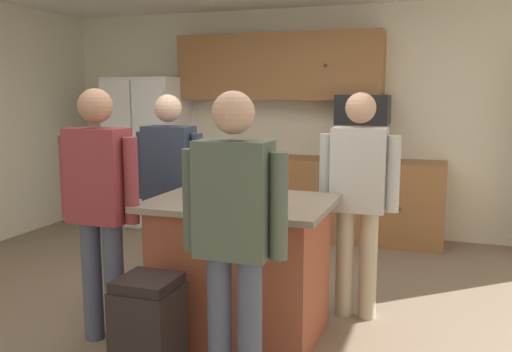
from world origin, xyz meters
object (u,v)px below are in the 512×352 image
object	(u,v)px
glass_dark_ale	(191,189)
kitchen_island	(241,267)
refrigerator	(149,152)
person_guest_right	(234,228)
tumbler_amber	(224,181)
trash_bin	(149,329)
person_host_foreground	(170,183)
glass_pilsner	(254,184)
mug_blue_stoneware	(231,188)
person_elder_center	(99,199)
glass_short_whisky	(278,198)
glass_stout_tall	(248,196)
person_guest_left	(358,191)
microwave_over_range	(363,110)

from	to	relation	value
glass_dark_ale	kitchen_island	bearing A→B (deg)	10.44
refrigerator	person_guest_right	bearing A→B (deg)	-53.72
tumbler_amber	trash_bin	bearing A→B (deg)	-92.25
person_guest_right	person_host_foreground	distance (m)	1.61
tumbler_amber	glass_dark_ale	xyz separation A→B (m)	(-0.09, -0.35, -0.00)
glass_pilsner	tumbler_amber	bearing A→B (deg)	162.65
tumbler_amber	mug_blue_stoneware	xyz separation A→B (m)	(0.12, -0.16, -0.01)
kitchen_island	glass_dark_ale	xyz separation A→B (m)	(-0.33, -0.06, 0.53)
tumbler_amber	glass_pilsner	bearing A→B (deg)	-17.35
glass_pilsner	person_elder_center	bearing A→B (deg)	-144.04
refrigerator	glass_short_whisky	distance (m)	3.71
glass_dark_ale	mug_blue_stoneware	bearing A→B (deg)	44.07
refrigerator	glass_stout_tall	world-z (taller)	refrigerator
tumbler_amber	glass_dark_ale	size ratio (longest dim) A/B	1.01
person_elder_center	person_host_foreground	distance (m)	0.86
glass_stout_tall	glass_dark_ale	bearing A→B (deg)	168.11
mug_blue_stoneware	glass_dark_ale	world-z (taller)	glass_dark_ale
trash_bin	person_host_foreground	bearing A→B (deg)	112.27
person_guest_right	glass_dark_ale	size ratio (longest dim) A/B	12.71
person_elder_center	glass_dark_ale	distance (m)	0.59
person_guest_left	person_host_foreground	bearing A→B (deg)	-35.16
refrigerator	glass_stout_tall	bearing A→B (deg)	-49.80
glass_pilsner	microwave_over_range	bearing A→B (deg)	81.22
mug_blue_stoneware	trash_bin	world-z (taller)	mug_blue_stoneware
glass_pilsner	trash_bin	distance (m)	1.22
glass_short_whisky	tumbler_amber	size ratio (longest dim) A/B	0.97
glass_pilsner	glass_short_whisky	size ratio (longest dim) A/B	1.19
mug_blue_stoneware	microwave_over_range	bearing A→B (deg)	78.44
person_guest_right	glass_stout_tall	distance (m)	0.64
kitchen_island	person_guest_right	xyz separation A→B (m)	(0.25, -0.77, 0.47)
person_elder_center	person_guest_left	xyz separation A→B (m)	(1.51, 0.94, -0.02)
microwave_over_range	glass_short_whisky	bearing A→B (deg)	-91.92
microwave_over_range	glass_short_whisky	world-z (taller)	microwave_over_range
glass_pilsner	glass_dark_ale	distance (m)	0.44
person_guest_right	glass_short_whisky	bearing A→B (deg)	-22.46
tumbler_amber	trash_bin	size ratio (longest dim) A/B	0.21
refrigerator	person_guest_right	world-z (taller)	refrigerator
mug_blue_stoneware	refrigerator	bearing A→B (deg)	130.40
kitchen_island	person_host_foreground	world-z (taller)	person_host_foreground
glass_dark_ale	person_guest_left	bearing A→B (deg)	30.97
microwave_over_range	glass_dark_ale	bearing A→B (deg)	-104.79
kitchen_island	person_elder_center	world-z (taller)	person_elder_center
tumbler_amber	trash_bin	distance (m)	1.24
person_guest_left	glass_stout_tall	bearing A→B (deg)	11.59
microwave_over_range	glass_pilsner	bearing A→B (deg)	-98.78
glass_stout_tall	mug_blue_stoneware	bearing A→B (deg)	128.50
glass_short_whisky	glass_stout_tall	distance (m)	0.20
person_guest_left	mug_blue_stoneware	distance (m)	0.92
person_elder_center	person_host_foreground	size ratio (longest dim) A/B	1.03
glass_stout_tall	trash_bin	xyz separation A→B (m)	(-0.39, -0.58, -0.69)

